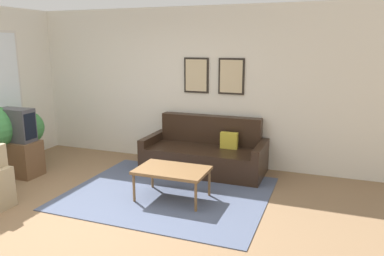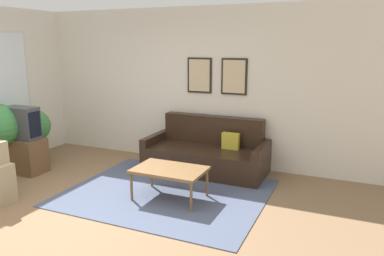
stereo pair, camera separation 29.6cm
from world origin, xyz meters
name	(u,v)px [view 1 (the left image)]	position (x,y,z in m)	size (l,w,h in m)	color
ground_plane	(75,221)	(0.00, 0.00, 0.00)	(16.00, 16.00, 0.00)	#846647
area_rug	(169,193)	(0.70, 1.18, 0.01)	(2.76, 2.27, 0.01)	#4C5670
wall_back	(169,85)	(0.01, 2.76, 1.35)	(8.00, 0.09, 2.70)	silver
couch	(205,154)	(0.87, 2.30, 0.30)	(1.98, 0.90, 0.89)	black
coffee_table	(172,171)	(0.83, 1.01, 0.40)	(0.96, 0.62, 0.43)	brown
tv_stand	(19,158)	(-1.86, 1.03, 0.28)	(0.66, 0.41, 0.57)	brown
tv	(16,125)	(-1.85, 1.03, 0.83)	(0.58, 0.28, 0.52)	#424247
potted_plant_by_window	(27,130)	(-2.20, 1.58, 0.60)	(0.60, 0.60, 0.94)	#383D42
potted_plant_small	(16,148)	(-2.02, 1.14, 0.42)	(0.39, 0.39, 0.67)	slate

